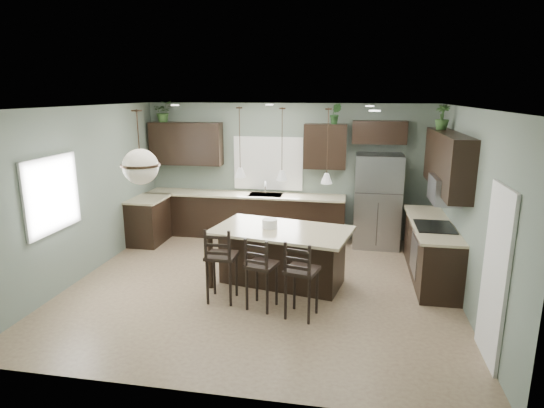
{
  "coord_description": "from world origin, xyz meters",
  "views": [
    {
      "loc": [
        1.36,
        -6.63,
        3.01
      ],
      "look_at": [
        0.1,
        0.4,
        1.25
      ],
      "focal_mm": 30.0,
      "sensor_mm": 36.0,
      "label": 1
    }
  ],
  "objects_px": {
    "bar_stool_left": "(222,264)",
    "plant_back_left": "(163,112)",
    "refrigerator": "(377,201)",
    "kitchen_island": "(281,257)",
    "bar_stool_center": "(262,273)",
    "serving_dish": "(270,223)",
    "bar_stool_right": "(302,279)"
  },
  "relations": [
    {
      "from": "bar_stool_left",
      "to": "plant_back_left",
      "type": "height_order",
      "value": "plant_back_left"
    },
    {
      "from": "refrigerator",
      "to": "kitchen_island",
      "type": "bearing_deg",
      "value": -125.16
    },
    {
      "from": "refrigerator",
      "to": "bar_stool_center",
      "type": "relative_size",
      "value": 1.73
    },
    {
      "from": "bar_stool_center",
      "to": "refrigerator",
      "type": "bearing_deg",
      "value": 75.42
    },
    {
      "from": "serving_dish",
      "to": "plant_back_left",
      "type": "distance_m",
      "value": 3.98
    },
    {
      "from": "kitchen_island",
      "to": "refrigerator",
      "type": "bearing_deg",
      "value": 66.13
    },
    {
      "from": "kitchen_island",
      "to": "bar_stool_left",
      "type": "distance_m",
      "value": 1.07
    },
    {
      "from": "serving_dish",
      "to": "bar_stool_right",
      "type": "xyz_separation_m",
      "value": [
        0.64,
        -1.07,
        -0.44
      ]
    },
    {
      "from": "bar_stool_left",
      "to": "bar_stool_center",
      "type": "height_order",
      "value": "bar_stool_left"
    },
    {
      "from": "kitchen_island",
      "to": "bar_stool_left",
      "type": "bearing_deg",
      "value": -125.02
    },
    {
      "from": "plant_back_left",
      "to": "serving_dish",
      "type": "bearing_deg",
      "value": -41.49
    },
    {
      "from": "refrigerator",
      "to": "bar_stool_center",
      "type": "distance_m",
      "value": 3.55
    },
    {
      "from": "refrigerator",
      "to": "bar_stool_left",
      "type": "xyz_separation_m",
      "value": [
        -2.33,
        -2.96,
        -0.35
      ]
    },
    {
      "from": "serving_dish",
      "to": "bar_stool_right",
      "type": "height_order",
      "value": "bar_stool_right"
    },
    {
      "from": "bar_stool_right",
      "to": "serving_dish",
      "type": "bearing_deg",
      "value": 134.28
    },
    {
      "from": "kitchen_island",
      "to": "bar_stool_right",
      "type": "bearing_deg",
      "value": -55.62
    },
    {
      "from": "serving_dish",
      "to": "bar_stool_center",
      "type": "xyz_separation_m",
      "value": [
        0.05,
        -0.91,
        -0.46
      ]
    },
    {
      "from": "plant_back_left",
      "to": "kitchen_island",
      "type": "bearing_deg",
      "value": -39.98
    },
    {
      "from": "bar_stool_center",
      "to": "bar_stool_right",
      "type": "height_order",
      "value": "bar_stool_right"
    },
    {
      "from": "serving_dish",
      "to": "plant_back_left",
      "type": "bearing_deg",
      "value": 138.51
    },
    {
      "from": "bar_stool_center",
      "to": "plant_back_left",
      "type": "xyz_separation_m",
      "value": [
        -2.77,
        3.31,
        2.08
      ]
    },
    {
      "from": "refrigerator",
      "to": "bar_stool_right",
      "type": "bearing_deg",
      "value": -109.04
    },
    {
      "from": "bar_stool_left",
      "to": "plant_back_left",
      "type": "bearing_deg",
      "value": 123.98
    },
    {
      "from": "kitchen_island",
      "to": "serving_dish",
      "type": "relative_size",
      "value": 8.81
    },
    {
      "from": "refrigerator",
      "to": "plant_back_left",
      "type": "relative_size",
      "value": 4.29
    },
    {
      "from": "bar_stool_right",
      "to": "plant_back_left",
      "type": "xyz_separation_m",
      "value": [
        -3.36,
        3.48,
        2.06
      ]
    },
    {
      "from": "bar_stool_center",
      "to": "plant_back_left",
      "type": "distance_m",
      "value": 4.8
    },
    {
      "from": "bar_stool_center",
      "to": "bar_stool_right",
      "type": "relative_size",
      "value": 0.96
    },
    {
      "from": "bar_stool_center",
      "to": "bar_stool_right",
      "type": "distance_m",
      "value": 0.61
    },
    {
      "from": "kitchen_island",
      "to": "bar_stool_right",
      "type": "relative_size",
      "value": 1.9
    },
    {
      "from": "serving_dish",
      "to": "plant_back_left",
      "type": "relative_size",
      "value": 0.56
    },
    {
      "from": "bar_stool_center",
      "to": "bar_stool_right",
      "type": "xyz_separation_m",
      "value": [
        0.59,
        -0.17,
        0.02
      ]
    }
  ]
}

